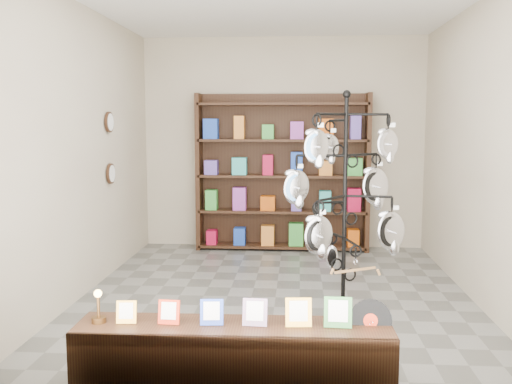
% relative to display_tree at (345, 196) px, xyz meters
% --- Properties ---
extents(ground, '(5.00, 5.00, 0.00)m').
position_rel_display_tree_xyz_m(ground, '(-0.61, 1.01, -1.19)').
color(ground, slate).
rests_on(ground, ground).
extents(room_envelope, '(5.00, 5.00, 5.00)m').
position_rel_display_tree_xyz_m(room_envelope, '(-0.61, 1.01, 0.66)').
color(room_envelope, '#BDB398').
rests_on(room_envelope, ground).
extents(display_tree, '(1.13, 1.13, 2.05)m').
position_rel_display_tree_xyz_m(display_tree, '(0.00, 0.00, 0.00)').
color(display_tree, black).
rests_on(display_tree, ground).
extents(front_shelf, '(2.04, 0.46, 0.72)m').
position_rel_display_tree_xyz_m(front_shelf, '(-0.79, -1.19, -0.93)').
color(front_shelf, black).
rests_on(front_shelf, ground).
extents(back_shelving, '(2.42, 0.36, 2.20)m').
position_rel_display_tree_xyz_m(back_shelving, '(-0.61, 3.30, -0.16)').
color(back_shelving, black).
rests_on(back_shelving, ground).
extents(wall_clocks, '(0.03, 0.24, 0.84)m').
position_rel_display_tree_xyz_m(wall_clocks, '(-2.58, 1.81, 0.31)').
color(wall_clocks, black).
rests_on(wall_clocks, ground).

